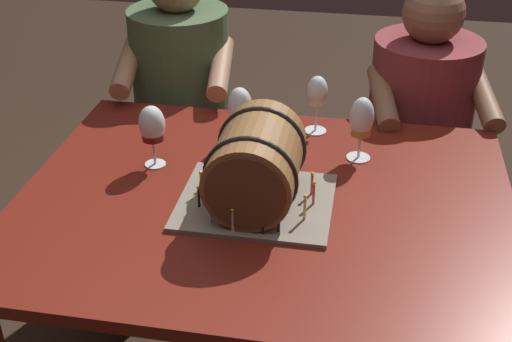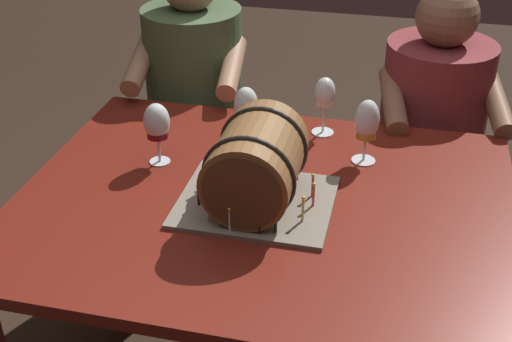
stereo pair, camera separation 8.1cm
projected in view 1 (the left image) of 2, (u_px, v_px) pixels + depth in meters
name	position (u px, v px, depth m)	size (l,w,h in m)	color
dining_table	(263.00, 229.00, 1.84)	(1.31, 1.03, 0.74)	maroon
barrel_cake	(256.00, 167.00, 1.71)	(0.40, 0.33, 0.24)	gray
wine_glass_white	(317.00, 94.00, 2.06)	(0.07, 0.07, 0.19)	white
wine_glass_amber	(362.00, 120.00, 1.91)	(0.07, 0.07, 0.19)	white
wine_glass_empty	(240.00, 106.00, 1.99)	(0.07, 0.07, 0.18)	white
wine_glass_red	(152.00, 126.00, 1.88)	(0.08, 0.08, 0.19)	white
person_seated_left	(184.00, 121.00, 2.58)	(0.43, 0.51, 1.19)	#2A3A24
person_seated_right	(416.00, 146.00, 2.46)	(0.46, 0.53, 1.14)	#4C1B1E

